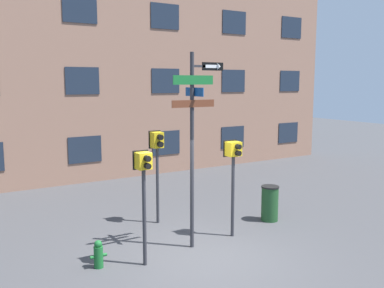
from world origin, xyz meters
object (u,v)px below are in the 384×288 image
street_sign_pole (195,131)px  fire_hydrant (98,254)px  pedestrian_signal_right (233,161)px  pedestrian_signal_across (157,152)px  pedestrian_signal_left (144,178)px  trash_bin (270,203)px

street_sign_pole → fire_hydrant: street_sign_pole is taller
street_sign_pole → pedestrian_signal_right: 1.42m
street_sign_pole → pedestrian_signal_right: size_ratio=1.85×
street_sign_pole → pedestrian_signal_across: size_ratio=1.77×
pedestrian_signal_right → pedestrian_signal_across: pedestrian_signal_across is taller
pedestrian_signal_right → pedestrian_signal_across: size_ratio=0.95×
pedestrian_signal_left → pedestrian_signal_across: pedestrian_signal_across is taller
pedestrian_signal_right → pedestrian_signal_across: 2.16m
pedestrian_signal_left → pedestrian_signal_right: pedestrian_signal_left is taller
pedestrian_signal_across → fire_hydrant: bearing=-140.8°
pedestrian_signal_right → pedestrian_signal_left: bearing=-170.9°
pedestrian_signal_right → fire_hydrant: size_ratio=4.09×
pedestrian_signal_right → pedestrian_signal_across: bearing=121.0°
pedestrian_signal_across → trash_bin: pedestrian_signal_across is taller
pedestrian_signal_across → pedestrian_signal_left: bearing=-122.6°
street_sign_pole → pedestrian_signal_left: street_sign_pole is taller
pedestrian_signal_across → fire_hydrant: size_ratio=4.29×
street_sign_pole → trash_bin: size_ratio=4.58×
street_sign_pole → fire_hydrant: 3.31m
fire_hydrant → trash_bin: trash_bin is taller
pedestrian_signal_right → fire_hydrant: bearing=-179.4°
pedestrian_signal_left → pedestrian_signal_right: (2.56, 0.41, 0.02)m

